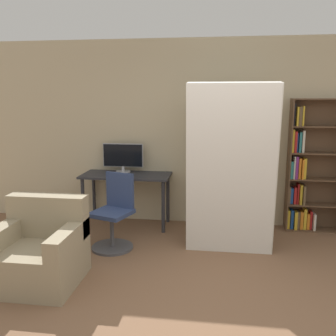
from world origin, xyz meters
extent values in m
plane|color=brown|center=(0.00, 0.00, 0.00)|extent=(16.00, 16.00, 0.00)
cube|color=#C6B793|center=(0.00, 2.64, 1.35)|extent=(8.00, 0.06, 2.70)
cube|color=#2D2D33|center=(-1.36, 2.32, 0.76)|extent=(1.28, 0.59, 0.03)
cylinder|color=#2D2D33|center=(-1.94, 2.08, 0.37)|extent=(0.05, 0.05, 0.74)
cylinder|color=#2D2D33|center=(-0.78, 2.08, 0.37)|extent=(0.05, 0.05, 0.74)
cylinder|color=#2D2D33|center=(-1.94, 2.55, 0.37)|extent=(0.05, 0.05, 0.74)
cylinder|color=#2D2D33|center=(-0.78, 2.55, 0.37)|extent=(0.05, 0.05, 0.74)
cylinder|color=#B7B7BC|center=(-1.44, 2.48, 0.78)|extent=(0.22, 0.22, 0.02)
cylinder|color=#B7B7BC|center=(-1.44, 2.48, 0.83)|extent=(0.04, 0.04, 0.07)
cube|color=#B7B7BC|center=(-1.44, 2.49, 1.02)|extent=(0.61, 0.02, 0.35)
cube|color=black|center=(-1.44, 2.48, 1.02)|extent=(0.58, 0.03, 0.33)
cylinder|color=#4C4C51|center=(-1.33, 1.44, 0.01)|extent=(0.52, 0.52, 0.03)
cylinder|color=#4C4C51|center=(-1.33, 1.44, 0.23)|extent=(0.05, 0.05, 0.41)
cube|color=navy|center=(-1.33, 1.44, 0.46)|extent=(0.56, 0.56, 0.05)
cube|color=navy|center=(-1.26, 1.63, 0.71)|extent=(0.39, 0.16, 0.45)
cube|color=brown|center=(0.95, 2.48, 0.93)|extent=(0.02, 0.26, 1.86)
cube|color=brown|center=(1.33, 2.60, 0.93)|extent=(0.78, 0.02, 1.86)
cube|color=brown|center=(1.33, 2.48, 0.01)|extent=(0.75, 0.22, 0.02)
cube|color=brown|center=(1.33, 2.48, 0.38)|extent=(0.75, 0.22, 0.02)
cube|color=brown|center=(1.33, 2.48, 0.74)|extent=(0.75, 0.22, 0.02)
cube|color=brown|center=(1.33, 2.48, 1.11)|extent=(0.75, 0.22, 0.02)
cube|color=brown|center=(1.33, 2.48, 1.48)|extent=(0.75, 0.22, 0.02)
cube|color=brown|center=(1.33, 2.48, 1.85)|extent=(0.75, 0.22, 0.02)
cube|color=gold|center=(0.98, 2.50, 0.15)|extent=(0.03, 0.18, 0.27)
cube|color=#1E4C9E|center=(1.03, 2.50, 0.15)|extent=(0.04, 0.17, 0.27)
cube|color=gold|center=(1.08, 2.45, 0.15)|extent=(0.04, 0.13, 0.26)
cube|color=brown|center=(1.13, 2.50, 0.14)|extent=(0.04, 0.15, 0.25)
cube|color=orange|center=(1.17, 2.49, 0.15)|extent=(0.04, 0.15, 0.26)
cube|color=gold|center=(1.21, 2.48, 0.17)|extent=(0.04, 0.12, 0.30)
cube|color=orange|center=(1.26, 2.48, 0.13)|extent=(0.04, 0.13, 0.22)
cube|color=red|center=(1.30, 2.50, 0.15)|extent=(0.03, 0.14, 0.26)
cube|color=silver|center=(1.34, 2.47, 0.14)|extent=(0.03, 0.18, 0.24)
cube|color=brown|center=(0.98, 2.49, 0.51)|extent=(0.02, 0.18, 0.25)
cube|color=#1E4C9E|center=(1.01, 2.50, 0.50)|extent=(0.04, 0.14, 0.22)
cube|color=red|center=(1.06, 2.49, 0.50)|extent=(0.04, 0.14, 0.24)
cube|color=red|center=(1.09, 2.49, 0.53)|extent=(0.02, 0.15, 0.29)
cube|color=gold|center=(1.13, 2.48, 0.52)|extent=(0.03, 0.17, 0.28)
cube|color=brown|center=(1.17, 2.47, 0.52)|extent=(0.03, 0.19, 0.27)
cube|color=teal|center=(0.98, 2.46, 0.87)|extent=(0.03, 0.14, 0.24)
cube|color=silver|center=(1.01, 2.46, 0.91)|extent=(0.02, 0.17, 0.31)
cube|color=#7A2D84|center=(1.05, 2.48, 0.91)|extent=(0.03, 0.18, 0.31)
cube|color=orange|center=(1.09, 2.49, 0.90)|extent=(0.03, 0.19, 0.29)
cube|color=orange|center=(1.13, 2.45, 0.89)|extent=(0.02, 0.16, 0.27)
cube|color=gold|center=(1.16, 2.48, 0.90)|extent=(0.04, 0.15, 0.29)
cube|color=gold|center=(0.98, 2.49, 1.28)|extent=(0.03, 0.18, 0.32)
cube|color=red|center=(1.01, 2.49, 1.27)|extent=(0.03, 0.18, 0.29)
cube|color=#1E4C9E|center=(1.04, 2.52, 1.25)|extent=(0.02, 0.14, 0.27)
cube|color=teal|center=(1.08, 2.50, 1.26)|extent=(0.03, 0.13, 0.28)
cube|color=silver|center=(1.12, 2.50, 1.27)|extent=(0.03, 0.16, 0.30)
cube|color=#232328|center=(0.98, 2.49, 1.64)|extent=(0.02, 0.14, 0.30)
cube|color=gold|center=(1.01, 2.47, 1.62)|extent=(0.02, 0.19, 0.26)
cube|color=brown|center=(1.05, 2.47, 1.62)|extent=(0.04, 0.14, 0.26)
cube|color=gold|center=(1.09, 2.46, 1.62)|extent=(0.02, 0.14, 0.27)
cube|color=silver|center=(0.12, 1.55, 1.03)|extent=(1.05, 0.44, 2.05)
cube|color=beige|center=(0.64, 1.55, 1.03)|extent=(0.01, 0.44, 2.01)
cube|color=silver|center=(0.12, 1.87, 1.02)|extent=(1.05, 0.34, 2.04)
cube|color=beige|center=(0.64, 1.87, 1.02)|extent=(0.01, 0.35, 2.00)
cube|color=gray|center=(-1.83, 0.47, 0.20)|extent=(0.85, 0.80, 0.40)
cube|color=gray|center=(-1.83, 0.77, 0.62)|extent=(0.85, 0.20, 0.45)
cube|color=gray|center=(-2.17, 0.47, 0.50)|extent=(0.16, 0.80, 0.20)
cube|color=gray|center=(-1.48, 0.47, 0.50)|extent=(0.16, 0.80, 0.20)
camera|label=1|loc=(-0.02, -2.86, 1.87)|focal=40.00mm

